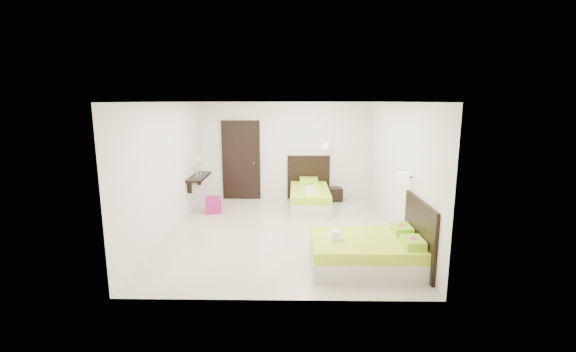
{
  "coord_description": "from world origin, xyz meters",
  "views": [
    {
      "loc": [
        0.23,
        -7.48,
        2.61
      ],
      "look_at": [
        0.1,
        0.3,
        1.1
      ],
      "focal_mm": 24.0,
      "sensor_mm": 36.0,
      "label": 1
    }
  ],
  "objects_px": {
    "bed_single": "(310,196)",
    "bed_double": "(370,250)",
    "nightstand": "(334,194)",
    "ottoman": "(213,205)"
  },
  "relations": [
    {
      "from": "bed_double",
      "to": "ottoman",
      "type": "distance_m",
      "value": 4.34
    },
    {
      "from": "bed_double",
      "to": "nightstand",
      "type": "bearing_deg",
      "value": 92.34
    },
    {
      "from": "bed_single",
      "to": "bed_double",
      "type": "distance_m",
      "value": 3.6
    },
    {
      "from": "bed_double",
      "to": "nightstand",
      "type": "height_order",
      "value": "bed_double"
    },
    {
      "from": "bed_single",
      "to": "ottoman",
      "type": "relative_size",
      "value": 5.14
    },
    {
      "from": "nightstand",
      "to": "ottoman",
      "type": "height_order",
      "value": "ottoman"
    },
    {
      "from": "ottoman",
      "to": "bed_double",
      "type": "bearing_deg",
      "value": -43.35
    },
    {
      "from": "bed_double",
      "to": "nightstand",
      "type": "relative_size",
      "value": 4.38
    },
    {
      "from": "bed_single",
      "to": "nightstand",
      "type": "distance_m",
      "value": 0.93
    },
    {
      "from": "ottoman",
      "to": "nightstand",
      "type": "bearing_deg",
      "value": 20.97
    }
  ]
}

